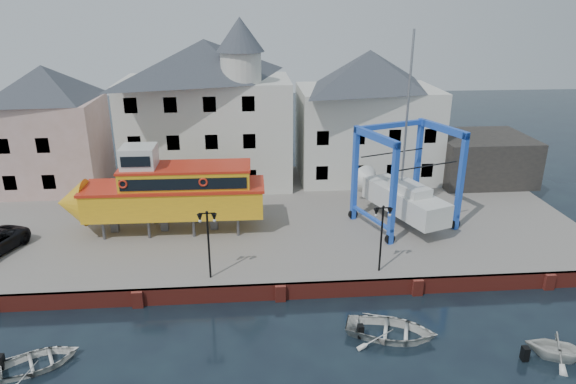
{
  "coord_description": "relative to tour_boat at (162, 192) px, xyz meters",
  "views": [
    {
      "loc": [
        -1.59,
        -25.35,
        16.16
      ],
      "look_at": [
        1.0,
        7.0,
        4.0
      ],
      "focal_mm": 32.0,
      "sensor_mm": 36.0,
      "label": 1
    }
  ],
  "objects": [
    {
      "name": "travel_lift",
      "position": [
        16.66,
        0.53,
        -0.64
      ],
      "size": [
        7.58,
        9.14,
        13.46
      ],
      "rotation": [
        0.0,
        0.0,
        0.36
      ],
      "color": "blue",
      "rests_on": "hardstanding"
    },
    {
      "name": "tour_boat",
      "position": [
        0.0,
        0.0,
        0.0
      ],
      "size": [
        14.07,
        3.52,
        6.11
      ],
      "rotation": [
        0.0,
        0.0,
        -0.01
      ],
      "color": "#59595E",
      "rests_on": "hardstanding"
    },
    {
      "name": "building_pink",
      "position": [
        -10.45,
        9.93,
        2.27
      ],
      "size": [
        8.0,
        7.0,
        10.3
      ],
      "color": "tan",
      "rests_on": "hardstanding"
    },
    {
      "name": "building_white_main",
      "position": [
        2.68,
        10.33,
        3.46
      ],
      "size": [
        14.0,
        8.3,
        14.0
      ],
      "color": "silver",
      "rests_on": "hardstanding"
    },
    {
      "name": "motorboat_c",
      "position": [
        20.42,
        -14.24,
        -3.88
      ],
      "size": [
        3.67,
        3.46,
        1.54
      ],
      "primitive_type": "imported",
      "rotation": [
        0.0,
        0.0,
        1.17
      ],
      "color": "silver",
      "rests_on": "ground"
    },
    {
      "name": "hardstanding",
      "position": [
        7.55,
        2.94,
        -3.38
      ],
      "size": [
        44.0,
        22.0,
        1.0
      ],
      "primitive_type": "cube",
      "color": "slate",
      "rests_on": "ground"
    },
    {
      "name": "motorboat_d",
      "position": [
        -4.22,
        -12.86,
        -3.88
      ],
      "size": [
        4.6,
        4.11,
        0.78
      ],
      "primitive_type": "imported",
      "rotation": [
        0.0,
        0.0,
        2.03
      ],
      "color": "silver",
      "rests_on": "ground"
    },
    {
      "name": "quay_wall",
      "position": [
        7.55,
        -7.96,
        -3.38
      ],
      "size": [
        44.0,
        0.47,
        1.0
      ],
      "color": "maroon",
      "rests_on": "ground"
    },
    {
      "name": "lamp_post_right",
      "position": [
        13.55,
        -6.86,
        0.29
      ],
      "size": [
        1.12,
        0.32,
        4.2
      ],
      "color": "black",
      "rests_on": "hardstanding"
    },
    {
      "name": "shed_dark",
      "position": [
        26.55,
        8.94,
        -0.88
      ],
      "size": [
        8.0,
        7.0,
        4.0
      ],
      "primitive_type": "cube",
      "color": "#272523",
      "rests_on": "hardstanding"
    },
    {
      "name": "ground",
      "position": [
        7.55,
        -8.06,
        -3.88
      ],
      "size": [
        140.0,
        140.0,
        0.0
      ],
      "primitive_type": "plane",
      "color": "black",
      "rests_on": "ground"
    },
    {
      "name": "lamp_post_left",
      "position": [
        3.55,
        -6.86,
        0.29
      ],
      "size": [
        1.12,
        0.32,
        4.2
      ],
      "color": "black",
      "rests_on": "hardstanding"
    },
    {
      "name": "building_white_right",
      "position": [
        16.55,
        10.93,
        2.72
      ],
      "size": [
        12.0,
        8.0,
        11.2
      ],
      "color": "silver",
      "rests_on": "hardstanding"
    },
    {
      "name": "motorboat_b",
      "position": [
        12.98,
        -11.88,
        -3.88
      ],
      "size": [
        5.38,
        4.54,
        0.95
      ],
      "primitive_type": "imported",
      "rotation": [
        0.0,
        0.0,
        1.26
      ],
      "color": "silver",
      "rests_on": "ground"
    }
  ]
}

